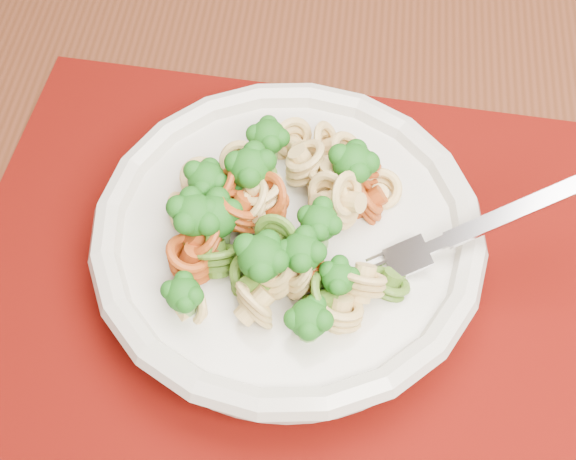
# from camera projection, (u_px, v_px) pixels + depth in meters

# --- Properties ---
(dining_table) EXTENTS (1.39, 0.92, 0.71)m
(dining_table) POSITION_uv_depth(u_px,v_px,m) (222.00, 274.00, 0.64)
(dining_table) COLOR #4F2616
(dining_table) RESTS_ON ground
(placemat) EXTENTS (0.46, 0.36, 0.00)m
(placemat) POSITION_uv_depth(u_px,v_px,m) (298.00, 285.00, 0.53)
(placemat) COLOR #4E0A03
(placemat) RESTS_ON dining_table
(pasta_bowl) EXTENTS (0.25, 0.25, 0.05)m
(pasta_bowl) POSITION_uv_depth(u_px,v_px,m) (288.00, 239.00, 0.51)
(pasta_bowl) COLOR beige
(pasta_bowl) RESTS_ON placemat
(pasta_broccoli_heap) EXTENTS (0.21, 0.21, 0.06)m
(pasta_broccoli_heap) POSITION_uv_depth(u_px,v_px,m) (288.00, 225.00, 0.50)
(pasta_broccoli_heap) COLOR tan
(pasta_broccoli_heap) RESTS_ON pasta_bowl
(fork) EXTENTS (0.18, 0.10, 0.08)m
(fork) POSITION_uv_depth(u_px,v_px,m) (408.00, 257.00, 0.48)
(fork) COLOR silver
(fork) RESTS_ON pasta_bowl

